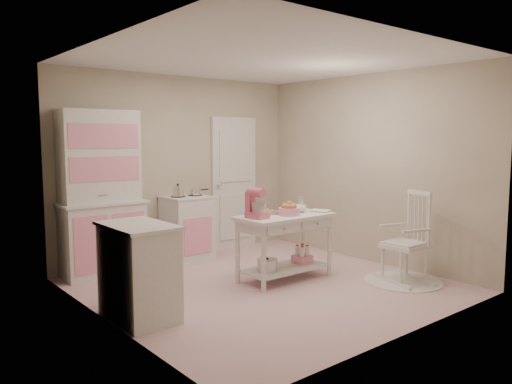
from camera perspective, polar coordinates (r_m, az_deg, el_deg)
room_shell at (r=5.71m, az=1.12°, el=5.42°), size 3.84×3.84×2.62m
door at (r=7.79m, az=-2.52°, el=1.01°), size 0.82×0.05×2.04m
hutch at (r=6.51m, az=-17.21°, el=-0.12°), size 1.06×0.50×2.08m
stove at (r=7.08m, az=-7.86°, el=-4.14°), size 0.62×0.57×0.92m
base_cabinet at (r=4.93m, az=-13.25°, el=-8.86°), size 0.54×0.84×0.92m
lace_rug at (r=6.36m, az=16.47°, el=-9.74°), size 0.92×0.92×0.01m
rocking_chair at (r=6.24m, az=16.63°, el=-4.93°), size 0.67×0.83×1.10m
work_table at (r=6.12m, az=3.30°, el=-6.33°), size 1.20×0.60×0.80m
stand_mixer at (r=5.76m, az=0.13°, el=-1.34°), size 0.24×0.30×0.34m
cookie_tray at (r=6.07m, az=1.13°, el=-2.49°), size 0.34×0.24×0.02m
bread_basket at (r=6.01m, az=3.79°, el=-2.24°), size 0.25×0.25×0.09m
mixing_bowl at (r=6.27m, az=4.58°, el=-1.93°), size 0.26×0.26×0.08m
metal_pitcher at (r=6.44m, az=5.24°, el=-1.32°), size 0.10×0.10×0.17m
recipe_book at (r=6.27m, az=7.10°, el=-2.24°), size 0.25×0.28×0.02m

